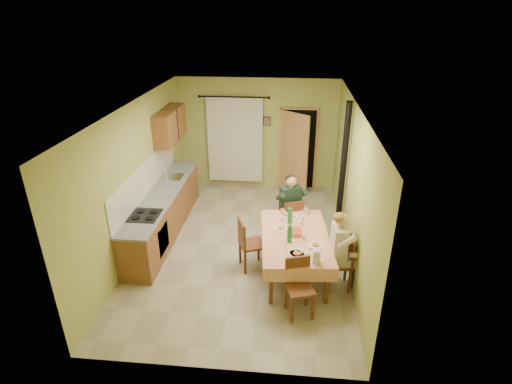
# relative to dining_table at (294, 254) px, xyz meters

# --- Properties ---
(floor) EXTENTS (4.00, 6.00, 0.01)m
(floor) POSITION_rel_dining_table_xyz_m (-1.02, 0.78, -0.38)
(floor) COLOR tan
(floor) RESTS_ON ground
(room_shell) EXTENTS (4.04, 6.04, 2.82)m
(room_shell) POSITION_rel_dining_table_xyz_m (-1.02, 0.78, 1.44)
(room_shell) COLOR tan
(room_shell) RESTS_ON ground
(kitchen_run) EXTENTS (0.64, 3.64, 1.56)m
(kitchen_run) POSITION_rel_dining_table_xyz_m (-2.72, 1.17, 0.10)
(kitchen_run) COLOR brown
(kitchen_run) RESTS_ON ground
(upper_cabinets) EXTENTS (0.35, 1.40, 0.70)m
(upper_cabinets) POSITION_rel_dining_table_xyz_m (-2.84, 2.48, 1.57)
(upper_cabinets) COLOR brown
(upper_cabinets) RESTS_ON room_shell
(curtain) EXTENTS (1.70, 0.07, 2.22)m
(curtain) POSITION_rel_dining_table_xyz_m (-1.57, 3.68, 0.88)
(curtain) COLOR black
(curtain) RESTS_ON ground
(doorway) EXTENTS (0.96, 0.56, 2.15)m
(doorway) POSITION_rel_dining_table_xyz_m (-0.01, 3.63, 0.67)
(doorway) COLOR black
(doorway) RESTS_ON ground
(dining_table) EXTENTS (1.33, 2.03, 0.76)m
(dining_table) POSITION_rel_dining_table_xyz_m (0.00, 0.00, 0.00)
(dining_table) COLOR #F0A07B
(dining_table) RESTS_ON ground
(tableware) EXTENTS (0.84, 1.61, 0.33)m
(tableware) POSITION_rel_dining_table_xyz_m (0.03, -0.09, 0.45)
(tableware) COLOR white
(tableware) RESTS_ON dining_table
(chair_far) EXTENTS (0.51, 0.51, 0.95)m
(chair_far) POSITION_rel_dining_table_xyz_m (-0.09, 1.06, -0.09)
(chair_far) COLOR brown
(chair_far) RESTS_ON ground
(chair_near) EXTENTS (0.48, 0.48, 0.94)m
(chair_near) POSITION_rel_dining_table_xyz_m (0.08, -1.06, -0.09)
(chair_near) COLOR brown
(chair_near) RESTS_ON ground
(chair_right) EXTENTS (0.43, 0.43, 0.96)m
(chair_right) POSITION_rel_dining_table_xyz_m (0.75, -0.34, -0.09)
(chair_right) COLOR brown
(chair_right) RESTS_ON ground
(chair_left) EXTENTS (0.54, 0.54, 0.98)m
(chair_left) POSITION_rel_dining_table_xyz_m (-0.78, 0.09, -0.09)
(chair_left) COLOR brown
(chair_left) RESTS_ON ground
(man_far) EXTENTS (0.65, 0.59, 1.39)m
(man_far) POSITION_rel_dining_table_xyz_m (-0.10, 1.08, 0.50)
(man_far) COLOR #192D23
(man_far) RESTS_ON chair_far
(man_right) EXTENTS (0.49, 0.60, 1.39)m
(man_right) POSITION_rel_dining_table_xyz_m (0.73, -0.34, 0.50)
(man_right) COLOR beige
(man_right) RESTS_ON chair_right
(stove_flue) EXTENTS (0.24, 0.24, 2.80)m
(stove_flue) POSITION_rel_dining_table_xyz_m (0.88, 1.38, 0.65)
(stove_flue) COLOR black
(stove_flue) RESTS_ON ground
(picture_back) EXTENTS (0.19, 0.03, 0.23)m
(picture_back) POSITION_rel_dining_table_xyz_m (-0.77, 3.75, 1.37)
(picture_back) COLOR black
(picture_back) RESTS_ON room_shell
(picture_right) EXTENTS (0.03, 0.31, 0.21)m
(picture_right) POSITION_rel_dining_table_xyz_m (0.95, 1.98, 1.47)
(picture_right) COLOR brown
(picture_right) RESTS_ON room_shell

